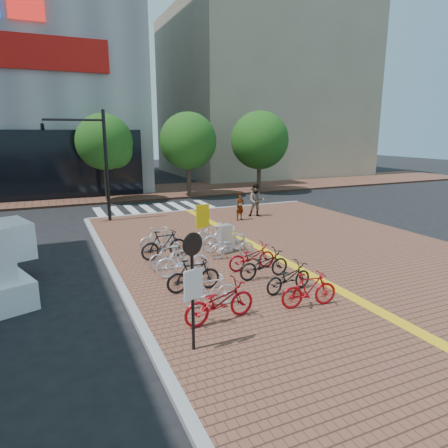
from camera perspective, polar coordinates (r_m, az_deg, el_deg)
name	(u,v)px	position (r m, az deg, el deg)	size (l,w,h in m)	color
ground	(250,283)	(13.33, 3.78, -8.36)	(120.00, 120.00, 0.00)	black
tactile_strip	(423,335)	(10.91, 26.58, -13.94)	(0.40, 34.00, 0.01)	yellow
kerb_west	(183,407)	(7.85, -5.91, -24.55)	(0.25, 34.00, 0.15)	gray
kerb_north	(203,210)	(25.05, -2.98, 2.02)	(14.00, 0.25, 0.15)	gray
far_sidewalk	(127,193)	(32.82, -13.64, 4.29)	(70.00, 8.00, 0.15)	brown
building_beige	(260,96)	(49.30, 5.14, 17.81)	(20.00, 18.00, 18.00)	gray
crosswalk	(156,209)	(26.19, -9.68, 2.18)	(7.50, 4.00, 0.01)	silver
street_trees	(202,142)	(30.42, -3.21, 11.59)	(16.20, 4.60, 6.35)	#38281E
bike_0	(220,302)	(10.26, -0.63, -11.04)	(0.69, 1.98, 1.04)	#B50C17
bike_1	(210,291)	(11.08, -2.05, -9.49)	(0.43, 1.54, 0.93)	white
bike_2	(193,275)	(12.11, -4.38, -7.30)	(0.48, 1.68, 1.01)	black
bike_3	(183,261)	(13.30, -5.92, -5.23)	(0.52, 1.84, 1.10)	white
bike_4	(169,256)	(14.16, -7.85, -4.49)	(0.44, 1.56, 0.94)	silver
bike_5	(164,244)	(15.26, -8.55, -2.91)	(0.52, 1.83, 1.10)	black
bike_6	(158,239)	(16.35, -9.35, -2.07)	(0.46, 1.64, 0.99)	white
bike_7	(309,290)	(11.29, 12.07, -9.15)	(0.47, 1.65, 0.99)	red
bike_8	(289,277)	(12.23, 9.21, -7.54)	(0.58, 1.68, 0.88)	black
bike_9	(264,264)	(13.20, 5.74, -5.73)	(0.63, 1.80, 0.94)	black
bike_10	(252,257)	(13.97, 3.99, -4.68)	(0.61, 1.76, 0.93)	#A20B16
bike_11	(232,246)	(15.19, 1.14, -3.19)	(0.61, 1.75, 0.92)	#BCBCC1
bike_12	(224,238)	(15.95, -0.01, -2.07)	(0.52, 1.82, 1.10)	white
bike_13	(213,233)	(17.09, -1.58, -1.30)	(0.45, 1.59, 0.95)	silver
pedestrian_a	(240,207)	(21.68, 2.30, 2.51)	(0.55, 0.36, 1.50)	gray
pedestrian_b	(256,201)	(22.66, 4.64, 3.36)	(0.89, 0.69, 1.83)	#4A4C5D
utility_box	(225,238)	(15.89, 0.08, -2.07)	(0.52, 0.37, 1.12)	silver
yellow_sign	(203,221)	(15.06, -3.05, 0.44)	(0.56, 0.18, 2.06)	#B7B7BC
notice_sign	(193,278)	(8.54, -4.48, -7.65)	(0.48, 0.19, 2.68)	black
traffic_light_pole	(78,146)	(22.00, -20.15, 10.48)	(3.13, 1.21, 5.83)	black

